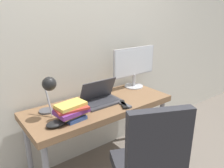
# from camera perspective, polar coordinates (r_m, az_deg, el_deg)

# --- Properties ---
(wall_back) EXTENTS (8.00, 0.05, 2.60)m
(wall_back) POSITION_cam_1_polar(r_m,az_deg,el_deg) (2.25, -8.56, 10.91)
(wall_back) COLOR beige
(wall_back) RESTS_ON ground_plane
(desk) EXTENTS (1.43, 0.57, 0.75)m
(desk) POSITION_cam_1_polar(r_m,az_deg,el_deg) (2.14, -3.11, -6.96)
(desk) COLOR brown
(desk) RESTS_ON ground_plane
(laptop) EXTENTS (0.38, 0.23, 0.22)m
(laptop) POSITION_cam_1_polar(r_m,az_deg,el_deg) (2.11, -2.99, -3.68)
(laptop) COLOR #38383D
(laptop) RESTS_ON desk
(monitor) EXTENTS (0.59, 0.22, 0.46)m
(monitor) POSITION_cam_1_polar(r_m,az_deg,el_deg) (2.50, 5.82, 5.08)
(monitor) COLOR #B7B7BC
(monitor) RESTS_ON desk
(desk_lamp) EXTENTS (0.13, 0.25, 0.35)m
(desk_lamp) POSITION_cam_1_polar(r_m,az_deg,el_deg) (1.84, -16.21, -1.20)
(desk_lamp) COLOR #4C4C51
(desk_lamp) RESTS_ON desk
(office_chair) EXTENTS (0.63, 0.64, 1.04)m
(office_chair) POSITION_cam_1_polar(r_m,az_deg,el_deg) (1.67, 9.82, -20.04)
(office_chair) COLOR black
(office_chair) RESTS_ON ground_plane
(book_stack) EXTENTS (0.28, 0.21, 0.14)m
(book_stack) POSITION_cam_1_polar(r_m,az_deg,el_deg) (1.82, -10.48, -6.90)
(book_stack) COLOR #334C8C
(book_stack) RESTS_ON desk
(tv_remote) EXTENTS (0.12, 0.17, 0.02)m
(tv_remote) POSITION_cam_1_polar(r_m,az_deg,el_deg) (2.06, 3.03, -5.39)
(tv_remote) COLOR black
(tv_remote) RESTS_ON desk
(media_remote) EXTENTS (0.04, 0.14, 0.02)m
(media_remote) POSITION_cam_1_polar(r_m,az_deg,el_deg) (2.05, 3.57, -5.54)
(media_remote) COLOR #4C4C51
(media_remote) RESTS_ON desk
(game_controller) EXTENTS (0.16, 0.11, 0.04)m
(game_controller) POSITION_cam_1_polar(r_m,az_deg,el_deg) (1.77, -14.45, -10.00)
(game_controller) COLOR black
(game_controller) RESTS_ON desk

